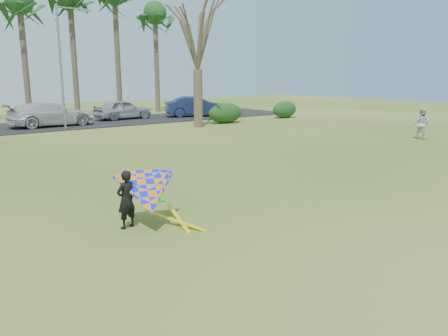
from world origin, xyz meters
TOP-DOWN VIEW (x-y plane):
  - ground at (0.00, 0.00)m, footprint 100.00×100.00m
  - parking_strip at (0.00, 25.00)m, footprint 46.00×7.00m
  - palm_6 at (2.00, 31.00)m, footprint 4.84×4.84m
  - palm_9 at (14.00, 31.00)m, footprint 4.84×4.84m
  - bare_tree_right at (10.00, 18.00)m, footprint 6.27×6.27m
  - streetlight at (2.16, 22.00)m, footprint 2.28×0.18m
  - hedge_near at (13.04, 18.82)m, footprint 3.03×1.37m
  - hedge_far at (19.51, 18.96)m, footprint 2.53×1.19m
  - car_3 at (1.81, 24.37)m, footprint 5.85×2.58m
  - car_4 at (7.91, 25.84)m, footprint 4.78×2.26m
  - car_5 at (13.95, 24.24)m, footprint 5.48×3.56m
  - pedestrian_a at (16.86, 5.42)m, footprint 0.75×0.92m
  - kite_flyer at (-2.56, 1.76)m, footprint 2.13×2.39m

SIDE VIEW (x-z plane):
  - ground at x=0.00m, z-range 0.00..0.00m
  - parking_strip at x=0.00m, z-range 0.00..0.06m
  - hedge_far at x=19.51m, z-range 0.00..1.40m
  - hedge_near at x=13.04m, z-range 0.00..1.51m
  - kite_flyer at x=-2.56m, z-range -0.17..1.85m
  - car_4 at x=7.91m, z-range 0.06..1.64m
  - pedestrian_a at x=16.86m, z-range 0.00..1.78m
  - car_3 at x=1.81m, z-range 0.06..1.73m
  - car_5 at x=13.95m, z-range 0.06..1.77m
  - streetlight at x=2.16m, z-range 0.46..8.46m
  - bare_tree_right at x=10.00m, z-range 1.96..11.17m
  - palm_6 at x=2.00m, z-range 3.75..14.59m
  - palm_9 at x=14.00m, z-range 3.75..14.59m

